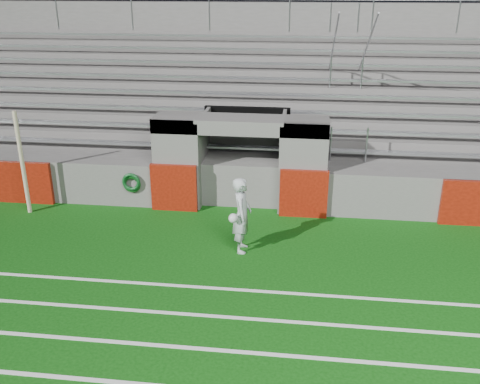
# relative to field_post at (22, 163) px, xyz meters

# --- Properties ---
(ground) EXTENTS (90.00, 90.00, 0.00)m
(ground) POSITION_rel_field_post_xyz_m (5.82, -2.30, -1.44)
(ground) COLOR #0C440B
(ground) RESTS_ON ground
(field_post) EXTENTS (0.11, 0.11, 2.89)m
(field_post) POSITION_rel_field_post_xyz_m (0.00, 0.00, 0.00)
(field_post) COLOR beige
(field_post) RESTS_ON ground
(stadium_structure) EXTENTS (26.00, 8.48, 5.42)m
(stadium_structure) POSITION_rel_field_post_xyz_m (5.82, 5.67, 0.05)
(stadium_structure) COLOR #5C5A57
(stadium_structure) RESTS_ON ground
(goalkeeper_with_ball) EXTENTS (0.51, 0.77, 1.85)m
(goalkeeper_with_ball) POSITION_rel_field_post_xyz_m (6.19, -1.52, -0.52)
(goalkeeper_with_ball) COLOR #B7BEC2
(goalkeeper_with_ball) RESTS_ON ground
(hose_coil) EXTENTS (0.53, 0.15, 0.60)m
(hose_coil) POSITION_rel_field_post_xyz_m (2.81, 0.62, -0.67)
(hose_coil) COLOR #0D4514
(hose_coil) RESTS_ON ground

